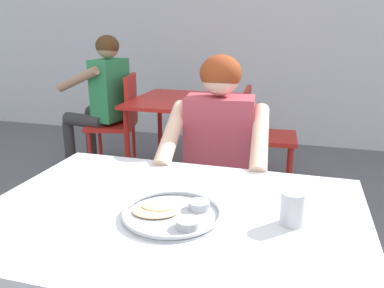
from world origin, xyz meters
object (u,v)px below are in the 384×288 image
table_background_red (185,109)px  patron_background (102,92)px  table_foreground (172,230)px  thali_tray (173,213)px  diner_foreground (217,155)px  chair_red_left (120,117)px  chair_foreground (222,179)px  chair_red_right (261,131)px  drinking_cup (293,207)px

table_background_red → patron_background: (-0.79, 0.02, 0.10)m
table_foreground → thali_tray: bearing=-65.9°
diner_foreground → table_foreground: bearing=-89.4°
table_foreground → chair_red_left: bearing=120.2°
table_foreground → chair_foreground: size_ratio=1.44×
chair_foreground → chair_red_left: (-1.18, 1.13, 0.03)m
chair_red_right → patron_background: (-1.44, 0.05, 0.24)m
drinking_cup → chair_foreground: bearing=113.4°
table_background_red → chair_red_left: bearing=179.4°
thali_tray → table_background_red: 2.18m
diner_foreground → chair_red_left: bearing=131.4°
patron_background → chair_red_left: bearing=-3.4°
chair_red_right → thali_tray: bearing=-91.5°
table_foreground → table_background_red: size_ratio=1.40×
drinking_cup → chair_red_right: bearing=98.6°
diner_foreground → chair_red_right: 1.34m
drinking_cup → diner_foreground: size_ratio=0.09×
diner_foreground → chair_red_right: (0.08, 1.32, -0.21)m
drinking_cup → chair_red_right: 2.05m
chair_foreground → table_background_red: chair_foreground is taller
thali_tray → table_background_red: (-0.60, 2.09, -0.13)m
drinking_cup → table_background_red: (-0.96, 2.04, -0.18)m
diner_foreground → patron_background: (-1.36, 1.36, 0.03)m
chair_red_right → patron_background: size_ratio=0.68×
chair_red_left → patron_background: 0.28m
table_foreground → drinking_cup: size_ratio=11.89×
chair_red_right → diner_foreground: bearing=-93.4°
table_background_red → chair_foreground: bearing=-63.6°
chair_red_right → patron_background: bearing=178.1°
thali_tray → diner_foreground: 0.74m
table_background_red → chair_red_left: 0.63m
drinking_cup → table_background_red: drinking_cup is taller
thali_tray → patron_background: 2.52m
table_foreground → chair_red_left: size_ratio=1.37×
chair_red_left → drinking_cup: bearing=-52.4°
chair_red_left → chair_red_right: chair_red_left is taller
table_background_red → chair_red_left: size_ratio=0.98×
patron_background → chair_foreground: bearing=-40.3°
drinking_cup → diner_foreground: (-0.38, 0.69, -0.10)m
table_foreground → thali_tray: size_ratio=3.91×
table_foreground → chair_red_right: (0.07, 2.02, -0.19)m
table_background_red → chair_red_right: size_ratio=1.04×
table_foreground → patron_background: 2.48m
table_background_red → patron_background: size_ratio=0.71×
diner_foreground → table_background_red: 1.47m
diner_foreground → chair_red_left: 1.82m
table_foreground → table_background_red: (-0.58, 2.05, -0.05)m
chair_foreground → table_foreground: bearing=-88.6°
table_foreground → table_background_red: 2.14m
table_foreground → chair_foreground: 0.95m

